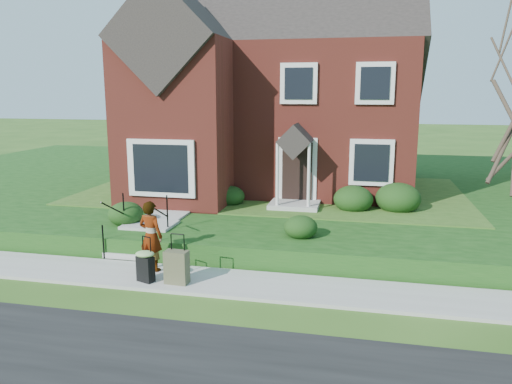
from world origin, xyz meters
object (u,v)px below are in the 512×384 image
(suitcase_black, at_px, (145,264))
(suitcase_olive, at_px, (177,267))
(woman, at_px, (151,236))
(front_steps, at_px, (143,235))

(suitcase_black, relative_size, suitcase_olive, 0.92)
(suitcase_olive, bearing_deg, suitcase_black, -172.25)
(suitcase_black, height_order, suitcase_olive, suitcase_olive)
(woman, relative_size, suitcase_black, 1.63)
(woman, xyz_separation_m, suitcase_olive, (0.91, -0.67, -0.48))
(front_steps, xyz_separation_m, suitcase_olive, (1.83, -2.19, -0.01))
(suitcase_black, xyz_separation_m, suitcase_olive, (0.74, 0.05, -0.03))
(front_steps, distance_m, suitcase_olive, 2.86)
(suitcase_black, bearing_deg, suitcase_olive, 24.58)
(suitcase_olive, bearing_deg, front_steps, 133.72)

